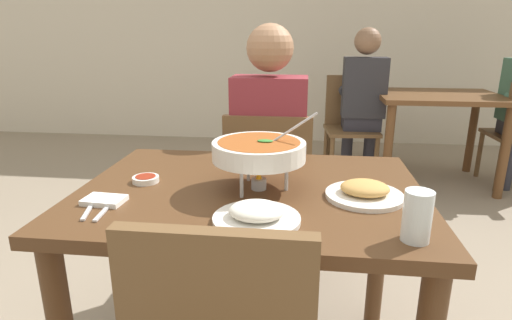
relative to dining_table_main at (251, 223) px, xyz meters
The scene contains 16 objects.
cafe_rear_partition 3.86m from the dining_table_main, 90.00° to the left, with size 10.00×0.10×3.00m, color beige.
dining_table_main is the anchor object (origin of this frame).
chair_diner_main 0.72m from the dining_table_main, 90.00° to the left, with size 0.44×0.44×0.90m.
diner_main 0.74m from the dining_table_main, 90.00° to the left, with size 0.40×0.45×1.31m.
curry_bowl 0.26m from the dining_table_main, 18.92° to the right, with size 0.33×0.30×0.26m.
rice_plate 0.30m from the dining_table_main, 79.05° to the right, with size 0.24×0.24×0.06m.
appetizer_plate 0.39m from the dining_table_main, ahead, with size 0.24×0.24×0.06m.
sauce_dish 0.39m from the dining_table_main, behind, with size 0.09×0.09×0.02m.
napkin_folded 0.48m from the dining_table_main, 156.92° to the right, with size 0.12×0.08×0.02m, color white.
fork_utensil 0.52m from the dining_table_main, 152.54° to the right, with size 0.01×0.17×0.01m, color silver.
spoon_utensil 0.47m from the dining_table_main, 149.63° to the right, with size 0.01×0.17×0.01m, color silver.
drink_glass 0.58m from the dining_table_main, 35.06° to the right, with size 0.07×0.07×0.13m.
dining_table_far 2.69m from the dining_table_main, 61.60° to the left, with size 1.00×0.80×0.78m.
chair_bg_middle 2.56m from the dining_table_main, 77.00° to the left, with size 0.48×0.48×0.90m.
chair_bg_right 2.97m from the dining_table_main, 76.10° to the left, with size 0.49×0.49×0.90m.
patron_bg_middle 2.50m from the dining_table_main, 74.58° to the left, with size 0.40×0.45×1.31m.
Camera 1 is at (0.17, -1.29, 1.27)m, focal length 29.31 mm.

